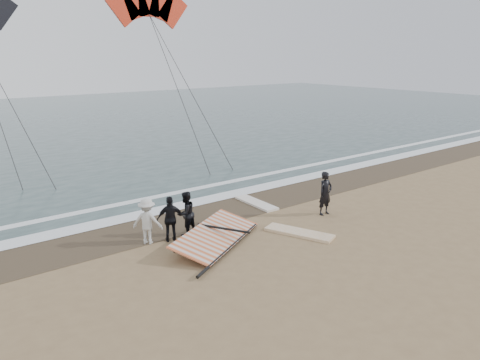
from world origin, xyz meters
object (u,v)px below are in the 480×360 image
at_px(man_main, 325,193).
at_px(board_cream, 256,203).
at_px(sail_rig, 212,237).
at_px(board_white, 299,233).

distance_m(man_main, board_cream, 3.01).
xyz_separation_m(board_cream, sail_rig, (-3.74, -2.22, 0.15)).
bearing_deg(man_main, board_cream, 117.40).
distance_m(man_main, board_white, 2.53).
xyz_separation_m(board_white, sail_rig, (-2.81, 1.23, 0.15)).
relative_size(man_main, board_white, 0.71).
bearing_deg(man_main, sail_rig, 176.46).
bearing_deg(board_white, man_main, -0.52).
xyz_separation_m(board_white, board_cream, (0.93, 3.45, -0.00)).
height_order(man_main, board_white, man_main).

